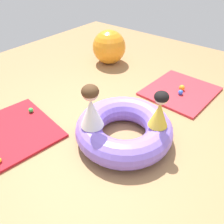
% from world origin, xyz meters
% --- Properties ---
extents(ground_plane, '(8.00, 8.00, 0.00)m').
position_xyz_m(ground_plane, '(0.00, 0.00, 0.00)').
color(ground_plane, '#9E7549').
extents(gym_mat_near_left, '(1.24, 1.12, 0.04)m').
position_xyz_m(gym_mat_near_left, '(1.61, -0.14, 0.02)').
color(gym_mat_near_left, red).
rests_on(gym_mat_near_left, ground).
extents(inflatable_cushion, '(1.27, 1.27, 0.35)m').
position_xyz_m(inflatable_cushion, '(0.02, -0.07, 0.18)').
color(inflatable_cushion, '#8466E0').
rests_on(inflatable_cushion, ground).
extents(child_in_white, '(0.33, 0.33, 0.55)m').
position_xyz_m(child_in_white, '(-0.32, 0.17, 0.62)').
color(child_in_white, white).
rests_on(child_in_white, inflatable_cushion).
extents(child_in_yellow, '(0.32, 0.32, 0.47)m').
position_xyz_m(child_in_yellow, '(0.17, -0.45, 0.58)').
color(child_in_yellow, yellow).
rests_on(child_in_yellow, inflatable_cushion).
extents(play_ball_blue, '(0.09, 0.09, 0.09)m').
position_xyz_m(play_ball_blue, '(1.48, -0.20, 0.08)').
color(play_ball_blue, blue).
rests_on(play_ball_blue, gym_mat_near_left).
extents(play_ball_orange, '(0.10, 0.10, 0.10)m').
position_xyz_m(play_ball_orange, '(1.62, -0.15, 0.09)').
color(play_ball_orange, orange).
rests_on(play_ball_orange, gym_mat_near_left).
extents(play_ball_green, '(0.07, 0.07, 0.07)m').
position_xyz_m(play_ball_green, '(-0.42, 1.37, 0.08)').
color(play_ball_green, green).
rests_on(play_ball_green, gym_mat_center_rear).
extents(exercise_ball_large, '(0.70, 0.70, 0.70)m').
position_xyz_m(exercise_ball_large, '(1.79, 1.62, 0.35)').
color(exercise_ball_large, orange).
rests_on(exercise_ball_large, ground).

